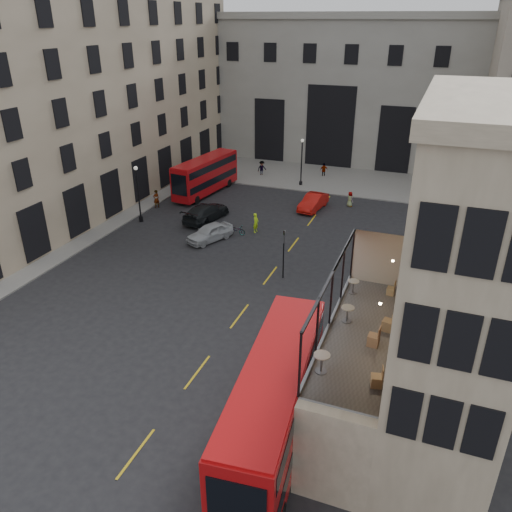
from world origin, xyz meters
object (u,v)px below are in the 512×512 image
(cafe_chair_a, at_px, (377,380))
(car_c, at_px, (206,212))
(street_lamp_a, at_px, (139,197))
(car_b, at_px, (313,202))
(pedestrian_b, at_px, (262,168))
(cafe_table_far, at_px, (353,285))
(cafe_chair_c, at_px, (388,325))
(cafe_chair_d, at_px, (391,290))
(car_a, at_px, (210,232))
(pedestrian_a, at_px, (181,178))
(cafe_table_near, at_px, (322,360))
(bus_far, at_px, (206,174))
(cyclist, at_px, (256,223))
(street_lamp_b, at_px, (301,165))
(bicycle, at_px, (237,230))
(pedestrian_e, at_px, (156,199))
(cafe_chair_b, at_px, (374,340))
(cafe_table_mid, at_px, (348,312))
(traffic_light_far, at_px, (206,171))
(pedestrian_d, at_px, (350,199))
(bus_near, at_px, (275,400))
(pedestrian_c, at_px, (324,170))
(traffic_light_near, at_px, (284,248))

(cafe_chair_a, bearing_deg, car_c, 128.63)
(street_lamp_a, height_order, car_b, street_lamp_a)
(pedestrian_b, bearing_deg, cafe_table_far, -114.11)
(cafe_chair_c, bearing_deg, cafe_chair_d, 94.84)
(car_a, bearing_deg, cafe_chair_a, -25.18)
(car_a, xyz_separation_m, car_c, (-2.41, 4.19, 0.07))
(pedestrian_a, height_order, cafe_table_near, cafe_table_near)
(bus_far, bearing_deg, cyclist, -42.86)
(street_lamp_b, xyz_separation_m, cafe_chair_d, (13.27, -29.99, 2.44))
(bus_far, height_order, bicycle, bus_far)
(cyclist, distance_m, cafe_chair_a, 26.84)
(pedestrian_e, distance_m, cafe_chair_b, 33.68)
(pedestrian_a, xyz_separation_m, cafe_chair_b, (26.12, -30.23, 4.07))
(street_lamp_a, height_order, bus_far, street_lamp_a)
(bus_far, height_order, cafe_table_mid, cafe_table_mid)
(traffic_light_far, bearing_deg, cafe_chair_d, -47.14)
(street_lamp_a, height_order, cafe_table_mid, cafe_table_mid)
(cafe_chair_b, bearing_deg, traffic_light_far, 127.59)
(cafe_table_mid, height_order, cafe_chair_b, cafe_chair_b)
(pedestrian_d, bearing_deg, street_lamp_b, 2.76)
(pedestrian_e, relative_size, cafe_table_near, 2.23)
(street_lamp_b, distance_m, car_c, 14.65)
(bus_far, distance_m, cyclist, 12.22)
(bus_near, distance_m, car_a, 23.25)
(car_c, xyz_separation_m, bicycle, (4.03, -2.13, -0.38))
(traffic_light_far, height_order, street_lamp_b, street_lamp_b)
(bus_near, bearing_deg, cyclist, 112.67)
(pedestrian_e, xyz_separation_m, cafe_table_near, (23.01, -25.09, 4.22))
(pedestrian_a, relative_size, cafe_table_near, 1.98)
(traffic_light_far, distance_m, cafe_chair_a, 38.74)
(car_a, relative_size, pedestrian_c, 2.58)
(car_c, relative_size, pedestrian_d, 3.62)
(cafe_table_near, distance_m, cafe_chair_d, 7.50)
(cafe_chair_a, bearing_deg, pedestrian_c, 106.10)
(pedestrian_c, bearing_deg, traffic_light_far, 18.24)
(cafe_chair_a, distance_m, cafe_chair_b, 2.67)
(cafe_chair_c, bearing_deg, bus_far, 129.68)
(car_a, bearing_deg, traffic_light_far, 141.71)
(cyclist, height_order, cafe_chair_b, cafe_chair_b)
(street_lamp_a, relative_size, cafe_chair_a, 6.12)
(traffic_light_near, bearing_deg, cafe_table_near, -67.14)
(cyclist, distance_m, pedestrian_e, 11.85)
(car_a, xyz_separation_m, cafe_table_far, (14.41, -12.80, 4.33))
(car_b, bearing_deg, traffic_light_near, -75.97)
(pedestrian_b, height_order, cafe_chair_b, cafe_chair_b)
(car_c, bearing_deg, car_a, 127.94)
(street_lamp_a, relative_size, pedestrian_e, 2.87)
(traffic_light_near, xyz_separation_m, street_lamp_b, (-5.00, 22.00, -0.03))
(car_b, bearing_deg, cafe_chair_c, -61.12)
(pedestrian_b, relative_size, cafe_chair_b, 1.92)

